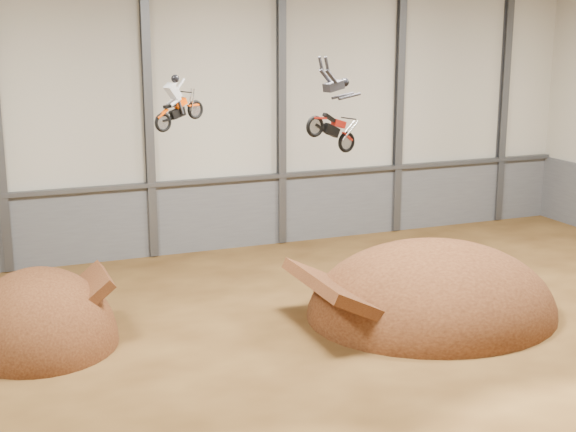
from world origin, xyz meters
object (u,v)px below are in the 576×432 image
object	(u,v)px
fmx_rider_a	(181,98)
fmx_rider_b	(328,106)
landing_ramp	(431,314)
takeoff_ramp	(41,343)

from	to	relation	value
fmx_rider_a	fmx_rider_b	world-z (taller)	fmx_rider_b
landing_ramp	fmx_rider_b	distance (m)	9.72
takeoff_ramp	landing_ramp	world-z (taller)	landing_ramp
takeoff_ramp	fmx_rider_a	size ratio (longest dim) A/B	3.05
landing_ramp	fmx_rider_a	bearing A→B (deg)	172.57
landing_ramp	fmx_rider_a	xyz separation A→B (m)	(-9.39, 1.22, 8.55)
landing_ramp	fmx_rider_b	size ratio (longest dim) A/B	3.31
fmx_rider_a	landing_ramp	bearing A→B (deg)	-30.17
fmx_rider_a	fmx_rider_b	xyz separation A→B (m)	(4.42, -2.19, -0.24)
takeoff_ramp	fmx_rider_b	xyz separation A→B (m)	(9.36, -3.57, 8.30)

